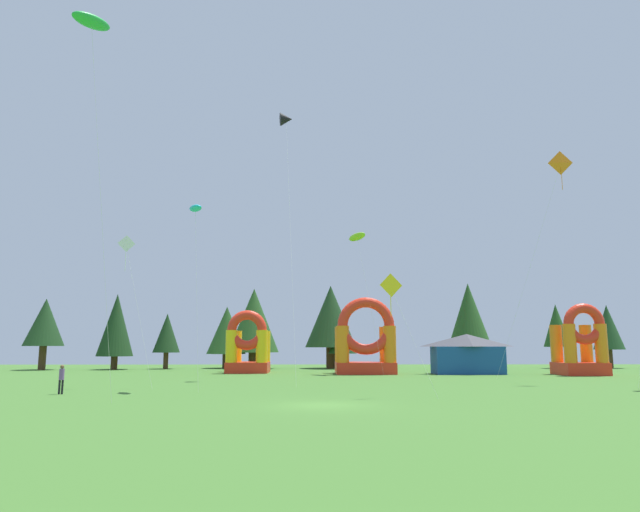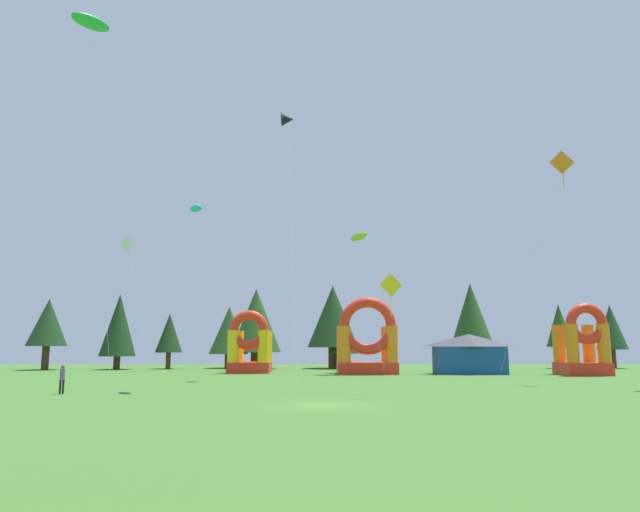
{
  "view_description": "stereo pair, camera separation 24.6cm",
  "coord_description": "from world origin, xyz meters",
  "px_view_note": "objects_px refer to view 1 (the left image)",
  "views": [
    {
      "loc": [
        -0.51,
        -27.93,
        2.81
      ],
      "look_at": [
        0.0,
        6.43,
        8.19
      ],
      "focal_mm": 32.16,
      "sensor_mm": 36.0,
      "label": 1
    },
    {
      "loc": [
        -0.26,
        -27.93,
        2.81
      ],
      "look_at": [
        0.0,
        6.43,
        8.19
      ],
      "focal_mm": 32.16,
      "sensor_mm": 36.0,
      "label": 2
    }
  ],
  "objects_px": {
    "inflatable_red_slide": "(365,346)",
    "inflatable_orange_dome": "(580,348)",
    "kite_yellow_diamond": "(390,288)",
    "kite_orange_diamond": "(561,164)",
    "person_left_edge": "(62,377)",
    "inflatable_yellow_castle": "(248,350)",
    "kite_green_parafoil": "(91,22)",
    "festival_tent": "(467,354)",
    "kite_cyan_parafoil": "(195,209)",
    "kite_lime_parafoil": "(357,237)",
    "kite_black_delta": "(286,119)",
    "kite_white_diamond": "(126,246)"
  },
  "relations": [
    {
      "from": "kite_cyan_parafoil",
      "to": "kite_orange_diamond",
      "type": "height_order",
      "value": "kite_orange_diamond"
    },
    {
      "from": "kite_black_delta",
      "to": "festival_tent",
      "type": "bearing_deg",
      "value": 23.07
    },
    {
      "from": "person_left_edge",
      "to": "festival_tent",
      "type": "height_order",
      "value": "festival_tent"
    },
    {
      "from": "kite_green_parafoil",
      "to": "festival_tent",
      "type": "xyz_separation_m",
      "value": [
        26.66,
        31.59,
        -16.76
      ]
    },
    {
      "from": "kite_black_delta",
      "to": "kite_orange_diamond",
      "type": "distance_m",
      "value": 24.15
    },
    {
      "from": "kite_black_delta",
      "to": "kite_cyan_parafoil",
      "type": "relative_size",
      "value": 1.99
    },
    {
      "from": "kite_orange_diamond",
      "to": "person_left_edge",
      "type": "xyz_separation_m",
      "value": [
        -34.66,
        -9.49,
        -16.18
      ]
    },
    {
      "from": "kite_green_parafoil",
      "to": "kite_white_diamond",
      "type": "bearing_deg",
      "value": 98.81
    },
    {
      "from": "kite_lime_parafoil",
      "to": "kite_green_parafoil",
      "type": "bearing_deg",
      "value": -116.15
    },
    {
      "from": "kite_yellow_diamond",
      "to": "inflatable_yellow_castle",
      "type": "distance_m",
      "value": 30.94
    },
    {
      "from": "kite_green_parafoil",
      "to": "inflatable_red_slide",
      "type": "height_order",
      "value": "kite_green_parafoil"
    },
    {
      "from": "inflatable_red_slide",
      "to": "kite_orange_diamond",
      "type": "bearing_deg",
      "value": -44.46
    },
    {
      "from": "kite_black_delta",
      "to": "kite_white_diamond",
      "type": "xyz_separation_m",
      "value": [
        -10.72,
        -10.36,
        -13.74
      ]
    },
    {
      "from": "kite_green_parafoil",
      "to": "kite_yellow_diamond",
      "type": "xyz_separation_m",
      "value": [
        15.48,
        5.86,
        -12.67
      ]
    },
    {
      "from": "kite_green_parafoil",
      "to": "kite_lime_parafoil",
      "type": "height_order",
      "value": "kite_green_parafoil"
    },
    {
      "from": "kite_black_delta",
      "to": "inflatable_red_slide",
      "type": "xyz_separation_m",
      "value": [
        7.81,
        7.84,
        -20.72
      ]
    },
    {
      "from": "inflatable_orange_dome",
      "to": "person_left_edge",
      "type": "bearing_deg",
      "value": -152.47
    },
    {
      "from": "kite_lime_parafoil",
      "to": "inflatable_yellow_castle",
      "type": "distance_m",
      "value": 16.49
    },
    {
      "from": "inflatable_orange_dome",
      "to": "kite_yellow_diamond",
      "type": "bearing_deg",
      "value": -132.79
    },
    {
      "from": "inflatable_yellow_castle",
      "to": "inflatable_red_slide",
      "type": "distance_m",
      "value": 12.4
    },
    {
      "from": "kite_yellow_diamond",
      "to": "kite_lime_parafoil",
      "type": "bearing_deg",
      "value": 89.44
    },
    {
      "from": "kite_white_diamond",
      "to": "kite_yellow_diamond",
      "type": "distance_m",
      "value": 19.53
    },
    {
      "from": "kite_orange_diamond",
      "to": "inflatable_orange_dome",
      "type": "distance_m",
      "value": 19.65
    },
    {
      "from": "kite_lime_parafoil",
      "to": "inflatable_yellow_castle",
      "type": "height_order",
      "value": "kite_lime_parafoil"
    },
    {
      "from": "kite_orange_diamond",
      "to": "inflatable_red_slide",
      "type": "relative_size",
      "value": 2.36
    },
    {
      "from": "person_left_edge",
      "to": "inflatable_yellow_castle",
      "type": "height_order",
      "value": "inflatable_yellow_castle"
    },
    {
      "from": "kite_yellow_diamond",
      "to": "inflatable_orange_dome",
      "type": "bearing_deg",
      "value": 47.21
    },
    {
      "from": "kite_cyan_parafoil",
      "to": "kite_lime_parafoil",
      "type": "relative_size",
      "value": 0.83
    },
    {
      "from": "kite_yellow_diamond",
      "to": "person_left_edge",
      "type": "xyz_separation_m",
      "value": [
        -19.12,
        2.07,
        -5.07
      ]
    },
    {
      "from": "inflatable_red_slide",
      "to": "inflatable_orange_dome",
      "type": "distance_m",
      "value": 20.75
    },
    {
      "from": "kite_cyan_parafoil",
      "to": "person_left_edge",
      "type": "distance_m",
      "value": 13.17
    },
    {
      "from": "person_left_edge",
      "to": "inflatable_orange_dome",
      "type": "xyz_separation_m",
      "value": [
        40.66,
        21.19,
        1.58
      ]
    },
    {
      "from": "inflatable_yellow_castle",
      "to": "inflatable_orange_dome",
      "type": "xyz_separation_m",
      "value": [
        32.67,
        -5.36,
        0.25
      ]
    },
    {
      "from": "inflatable_red_slide",
      "to": "inflatable_orange_dome",
      "type": "relative_size",
      "value": 1.11
    },
    {
      "from": "kite_white_diamond",
      "to": "kite_lime_parafoil",
      "type": "height_order",
      "value": "kite_lime_parafoil"
    },
    {
      "from": "kite_white_diamond",
      "to": "person_left_edge",
      "type": "relative_size",
      "value": 6.09
    },
    {
      "from": "kite_green_parafoil",
      "to": "inflatable_orange_dome",
      "type": "relative_size",
      "value": 2.84
    },
    {
      "from": "person_left_edge",
      "to": "inflatable_orange_dome",
      "type": "distance_m",
      "value": 45.87
    },
    {
      "from": "kite_cyan_parafoil",
      "to": "inflatable_red_slide",
      "type": "height_order",
      "value": "kite_cyan_parafoil"
    },
    {
      "from": "kite_orange_diamond",
      "to": "kite_cyan_parafoil",
      "type": "bearing_deg",
      "value": -166.67
    },
    {
      "from": "kite_yellow_diamond",
      "to": "person_left_edge",
      "type": "distance_m",
      "value": 19.89
    },
    {
      "from": "kite_cyan_parafoil",
      "to": "festival_tent",
      "type": "height_order",
      "value": "kite_cyan_parafoil"
    },
    {
      "from": "kite_orange_diamond",
      "to": "kite_green_parafoil",
      "type": "bearing_deg",
      "value": -150.68
    },
    {
      "from": "kite_black_delta",
      "to": "inflatable_red_slide",
      "type": "relative_size",
      "value": 3.19
    },
    {
      "from": "kite_lime_parafoil",
      "to": "inflatable_orange_dome",
      "type": "relative_size",
      "value": 2.14
    },
    {
      "from": "kite_yellow_diamond",
      "to": "inflatable_red_slide",
      "type": "bearing_deg",
      "value": 87.9
    },
    {
      "from": "kite_green_parafoil",
      "to": "inflatable_red_slide",
      "type": "relative_size",
      "value": 2.54
    },
    {
      "from": "inflatable_orange_dome",
      "to": "festival_tent",
      "type": "distance_m",
      "value": 10.65
    },
    {
      "from": "kite_black_delta",
      "to": "person_left_edge",
      "type": "distance_m",
      "value": 30.19
    },
    {
      "from": "kite_white_diamond",
      "to": "person_left_edge",
      "type": "xyz_separation_m",
      "value": [
        -1.55,
        -5.61,
        -8.76
      ]
    }
  ]
}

